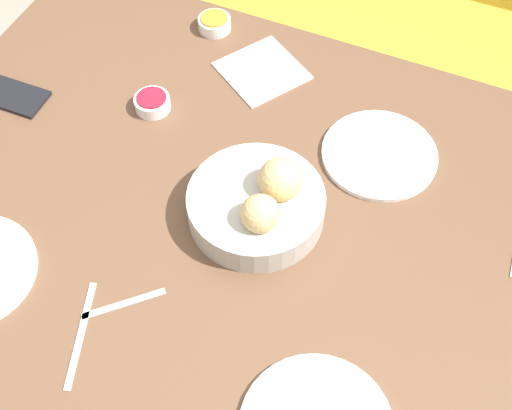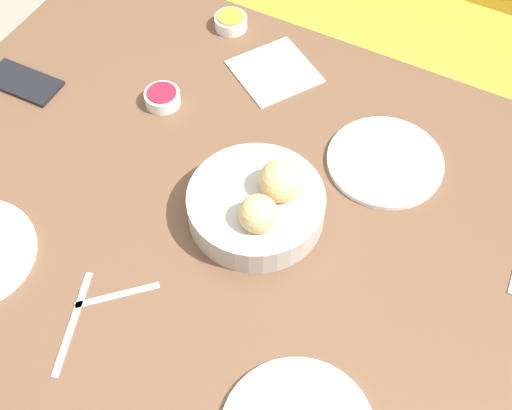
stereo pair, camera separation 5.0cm
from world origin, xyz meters
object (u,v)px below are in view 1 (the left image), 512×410
(plate_far_center, at_px, (379,155))
(cell_phone, at_px, (9,95))
(couch, at_px, (390,21))
(jam_bowl_honey, at_px, (214,23))
(fork_silver, at_px, (81,334))
(spoon_coffee, at_px, (124,304))
(napkin, at_px, (262,71))
(jam_bowl_berry, at_px, (152,103))
(bread_basket, at_px, (259,203))

(plate_far_center, height_order, cell_phone, plate_far_center)
(couch, distance_m, plate_far_center, 0.99)
(jam_bowl_honey, xyz_separation_m, fork_silver, (0.12, -0.73, -0.01))
(spoon_coffee, relative_size, napkin, 0.51)
(cell_phone, bearing_deg, plate_far_center, 11.75)
(couch, height_order, jam_bowl_berry, couch)
(jam_bowl_honey, bearing_deg, bread_basket, -55.26)
(fork_silver, height_order, cell_phone, cell_phone)
(napkin, bearing_deg, bread_basket, -67.25)
(couch, height_order, plate_far_center, couch)
(plate_far_center, height_order, fork_silver, plate_far_center)
(jam_bowl_honey, relative_size, spoon_coffee, 0.66)
(bread_basket, distance_m, plate_far_center, 0.26)
(bread_basket, bearing_deg, spoon_coffee, -117.67)
(jam_bowl_honey, height_order, fork_silver, jam_bowl_honey)
(jam_bowl_berry, bearing_deg, spoon_coffee, -67.58)
(bread_basket, height_order, jam_bowl_berry, bread_basket)
(napkin, bearing_deg, spoon_coffee, -89.08)
(bread_basket, height_order, spoon_coffee, bread_basket)
(couch, xyz_separation_m, spoon_coffee, (-0.09, -1.33, 0.42))
(jam_bowl_honey, bearing_deg, fork_silver, -80.68)
(spoon_coffee, xyz_separation_m, napkin, (-0.01, 0.57, 0.00))
(couch, distance_m, jam_bowl_berry, 1.06)
(plate_far_center, bearing_deg, bread_basket, -125.14)
(bread_basket, height_order, napkin, bread_basket)
(couch, distance_m, bread_basket, 1.18)
(napkin, xyz_separation_m, cell_phone, (-0.43, -0.26, 0.00))
(fork_silver, height_order, spoon_coffee, same)
(jam_bowl_berry, relative_size, napkin, 0.34)
(bread_basket, relative_size, jam_bowl_berry, 3.39)
(couch, relative_size, jam_bowl_berry, 20.67)
(bread_basket, distance_m, napkin, 0.36)
(jam_bowl_berry, height_order, jam_bowl_honey, same)
(bread_basket, relative_size, plate_far_center, 1.11)
(couch, height_order, bread_basket, couch)
(couch, height_order, spoon_coffee, couch)
(couch, xyz_separation_m, bread_basket, (0.04, -1.09, 0.46))
(bread_basket, height_order, fork_silver, bread_basket)
(plate_far_center, relative_size, jam_bowl_berry, 3.06)
(plate_far_center, height_order, spoon_coffee, plate_far_center)
(jam_bowl_berry, relative_size, fork_silver, 0.40)
(jam_bowl_honey, distance_m, cell_phone, 0.45)
(fork_silver, bearing_deg, cell_phone, 136.53)
(plate_far_center, bearing_deg, cell_phone, -168.25)
(bread_basket, relative_size, fork_silver, 1.34)
(jam_bowl_berry, distance_m, cell_phone, 0.29)
(plate_far_center, distance_m, cell_phone, 0.73)
(bread_basket, xyz_separation_m, plate_far_center, (0.15, 0.21, -0.03))
(couch, height_order, fork_silver, couch)
(bread_basket, distance_m, cell_phone, 0.57)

